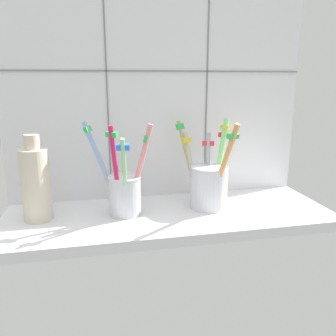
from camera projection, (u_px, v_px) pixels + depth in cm
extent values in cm
cube|color=silver|center=(169.00, 217.00, 69.05)|extent=(64.00, 22.00, 2.00)
cube|color=white|center=(158.00, 103.00, 75.12)|extent=(64.00, 2.00, 45.00)
cube|color=gray|center=(108.00, 104.00, 71.91)|extent=(0.30, 0.20, 45.00)
cube|color=gray|center=(206.00, 103.00, 76.25)|extent=(0.30, 0.20, 45.00)
cube|color=gray|center=(158.00, 71.00, 72.43)|extent=(64.00, 0.20, 0.30)
cylinder|color=silver|center=(125.00, 196.00, 67.36)|extent=(6.29, 6.29, 7.44)
torus|color=silver|center=(125.00, 177.00, 66.45)|extent=(6.48, 6.48, 0.50)
cylinder|color=pink|center=(139.00, 170.00, 65.62)|extent=(5.64, 2.71, 17.48)
cube|color=green|center=(147.00, 138.00, 63.99)|extent=(1.56, 2.47, 1.29)
cylinder|color=#95B4E1|center=(103.00, 168.00, 66.41)|extent=(7.53, 3.40, 17.80)
cube|color=green|center=(88.00, 129.00, 64.89)|extent=(1.71, 2.63, 1.24)
cylinder|color=#D12156|center=(116.00, 172.00, 63.75)|extent=(2.69, 3.08, 17.42)
cube|color=green|center=(112.00, 134.00, 61.21)|extent=(2.30, 2.07, 1.02)
cylinder|color=#8CCF8A|center=(125.00, 178.00, 63.09)|extent=(1.85, 6.42, 15.73)
cube|color=blue|center=(123.00, 147.00, 59.52)|extent=(2.45, 1.38, 1.22)
cylinder|color=silver|center=(209.00, 188.00, 70.69)|extent=(7.48, 7.48, 8.41)
torus|color=silver|center=(209.00, 168.00, 69.65)|extent=(7.61, 7.61, 0.50)
cylinder|color=#8BEF89|center=(220.00, 161.00, 72.51)|extent=(4.56, 3.32, 17.49)
cube|color=yellow|center=(225.00, 128.00, 71.73)|extent=(1.90, 2.25, 0.99)
cylinder|color=#A0ACBC|center=(208.00, 169.00, 72.33)|extent=(2.37, 4.92, 14.55)
cube|color=#E5333F|center=(208.00, 143.00, 72.35)|extent=(2.62, 1.57, 1.11)
cylinder|color=#DEC648|center=(220.00, 167.00, 72.75)|extent=(3.58, 4.28, 15.09)
cube|color=#E5333F|center=(223.00, 135.00, 72.52)|extent=(2.22, 2.06, 1.14)
cylinder|color=beige|center=(191.00, 168.00, 73.43)|extent=(2.78, 5.51, 14.47)
cube|color=yellow|center=(187.00, 140.00, 73.48)|extent=(2.24, 1.74, 1.15)
cylinder|color=#E59B57|center=(223.00, 168.00, 66.34)|extent=(4.04, 7.16, 17.78)
cube|color=green|center=(233.00, 136.00, 62.96)|extent=(2.67, 2.06, 1.16)
cylinder|color=tan|center=(188.00, 161.00, 73.55)|extent=(4.25, 6.08, 16.84)
cube|color=green|center=(180.00, 127.00, 73.50)|extent=(2.09, 1.83, 1.30)
cylinder|color=beige|center=(36.00, 185.00, 63.84)|extent=(5.20, 5.20, 13.40)
cylinder|color=beige|center=(32.00, 142.00, 61.86)|extent=(2.66, 2.66, 2.67)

